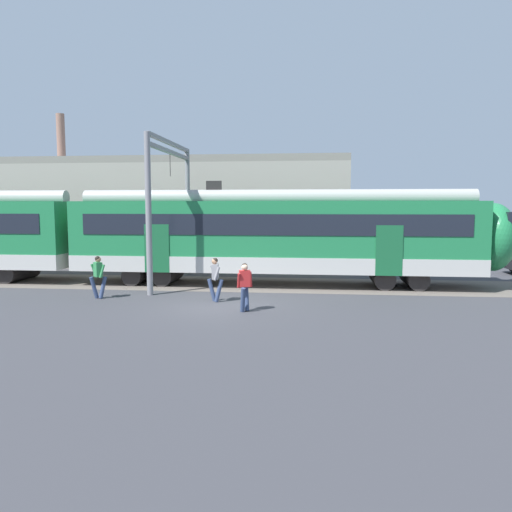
% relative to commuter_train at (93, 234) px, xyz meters
% --- Properties ---
extents(ground_plane, '(160.00, 160.00, 0.00)m').
position_rel_commuter_train_xyz_m(ground_plane, '(7.12, -5.16, -2.25)').
color(ground_plane, '#38383D').
extents(track_bed, '(80.00, 4.40, 0.01)m').
position_rel_commuter_train_xyz_m(track_bed, '(-2.48, 0.00, -2.25)').
color(track_bed, '#605951').
rests_on(track_bed, ground).
extents(commuter_train, '(38.05, 3.07, 4.73)m').
position_rel_commuter_train_xyz_m(commuter_train, '(0.00, 0.00, 0.00)').
color(commuter_train, '#B7B7B2').
rests_on(commuter_train, ground).
extents(pedestrian_green, '(0.68, 0.44, 1.67)m').
position_rel_commuter_train_xyz_m(pedestrian_green, '(2.04, -4.16, -1.29)').
color(pedestrian_green, navy).
rests_on(pedestrian_green, ground).
extents(pedestrian_grey, '(0.66, 0.54, 1.67)m').
position_rel_commuter_train_xyz_m(pedestrian_grey, '(6.68, -4.28, -1.29)').
color(pedestrian_grey, navy).
rests_on(pedestrian_grey, ground).
extents(pedestrian_red, '(0.53, 0.70, 1.67)m').
position_rel_commuter_train_xyz_m(pedestrian_red, '(8.01, -5.90, -1.26)').
color(pedestrian_red, navy).
rests_on(pedestrian_red, ground).
extents(catenary_gantry, '(0.24, 6.64, 6.53)m').
position_rel_commuter_train_xyz_m(catenary_gantry, '(3.79, 0.00, 2.06)').
color(catenary_gantry, gray).
rests_on(catenary_gantry, ground).
extents(background_building, '(21.72, 5.00, 9.20)m').
position_rel_commuter_train_xyz_m(background_building, '(1.44, 7.06, 0.95)').
color(background_building, gray).
rests_on(background_building, ground).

